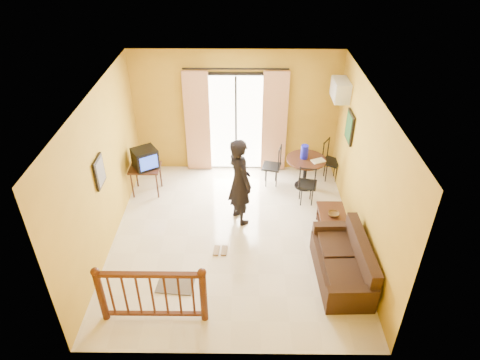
{
  "coord_description": "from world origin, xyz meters",
  "views": [
    {
      "loc": [
        0.18,
        -6.16,
        5.33
      ],
      "look_at": [
        0.11,
        0.2,
        1.14
      ],
      "focal_mm": 32.0,
      "sensor_mm": 36.0,
      "label": 1
    }
  ],
  "objects_px": {
    "standing_person": "(240,182)",
    "dining_table": "(306,165)",
    "television": "(145,158)",
    "coffee_table": "(332,221)",
    "sofa": "(345,265)"
  },
  "relations": [
    {
      "from": "coffee_table",
      "to": "sofa",
      "type": "height_order",
      "value": "sofa"
    },
    {
      "from": "television",
      "to": "sofa",
      "type": "height_order",
      "value": "television"
    },
    {
      "from": "television",
      "to": "coffee_table",
      "type": "relative_size",
      "value": 0.68
    },
    {
      "from": "television",
      "to": "standing_person",
      "type": "height_order",
      "value": "standing_person"
    },
    {
      "from": "sofa",
      "to": "television",
      "type": "bearing_deg",
      "value": 144.25
    },
    {
      "from": "television",
      "to": "dining_table",
      "type": "distance_m",
      "value": 3.4
    },
    {
      "from": "dining_table",
      "to": "coffee_table",
      "type": "relative_size",
      "value": 0.93
    },
    {
      "from": "television",
      "to": "coffee_table",
      "type": "bearing_deg",
      "value": -52.13
    },
    {
      "from": "dining_table",
      "to": "sofa",
      "type": "height_order",
      "value": "sofa"
    },
    {
      "from": "sofa",
      "to": "standing_person",
      "type": "bearing_deg",
      "value": 136.19
    },
    {
      "from": "standing_person",
      "to": "television",
      "type": "bearing_deg",
      "value": 34.7
    },
    {
      "from": "standing_person",
      "to": "dining_table",
      "type": "bearing_deg",
      "value": -80.41
    },
    {
      "from": "coffee_table",
      "to": "television",
      "type": "bearing_deg",
      "value": 160.45
    },
    {
      "from": "television",
      "to": "dining_table",
      "type": "height_order",
      "value": "television"
    },
    {
      "from": "coffee_table",
      "to": "sofa",
      "type": "bearing_deg",
      "value": -89.92
    }
  ]
}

